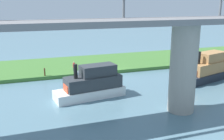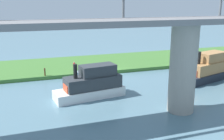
{
  "view_description": "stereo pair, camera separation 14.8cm",
  "coord_description": "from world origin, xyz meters",
  "px_view_note": "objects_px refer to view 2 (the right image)",
  "views": [
    {
      "loc": [
        11.29,
        34.64,
        10.29
      ],
      "look_at": [
        1.25,
        5.0,
        2.0
      ],
      "focal_mm": 41.68,
      "sensor_mm": 36.0,
      "label": 1
    },
    {
      "loc": [
        11.15,
        34.69,
        10.29
      ],
      "look_at": [
        1.25,
        5.0,
        2.0
      ],
      "focal_mm": 41.68,
      "sensor_mm": 36.0,
      "label": 2
    }
  ],
  "objects_px": {
    "person_on_bank": "(74,66)",
    "motorboat_white": "(83,78)",
    "riverboat_paddlewheel": "(207,69)",
    "bridge_pylon": "(183,69)",
    "motorboat_red": "(92,84)",
    "mooring_post": "(45,72)"
  },
  "relations": [
    {
      "from": "person_on_bank",
      "to": "motorboat_white",
      "type": "bearing_deg",
      "value": 97.4
    },
    {
      "from": "person_on_bank",
      "to": "riverboat_paddlewheel",
      "type": "distance_m",
      "value": 18.38
    },
    {
      "from": "person_on_bank",
      "to": "riverboat_paddlewheel",
      "type": "relative_size",
      "value": 0.16
    },
    {
      "from": "riverboat_paddlewheel",
      "to": "motorboat_white",
      "type": "height_order",
      "value": "riverboat_paddlewheel"
    },
    {
      "from": "motorboat_white",
      "to": "bridge_pylon",
      "type": "bearing_deg",
      "value": 118.83
    },
    {
      "from": "bridge_pylon",
      "to": "motorboat_red",
      "type": "distance_m",
      "value": 10.0
    },
    {
      "from": "person_on_bank",
      "to": "mooring_post",
      "type": "xyz_separation_m",
      "value": [
        4.24,
        1.18,
        -0.17
      ]
    },
    {
      "from": "person_on_bank",
      "to": "mooring_post",
      "type": "bearing_deg",
      "value": 15.51
    },
    {
      "from": "person_on_bank",
      "to": "motorboat_white",
      "type": "relative_size",
      "value": 0.34
    },
    {
      "from": "mooring_post",
      "to": "motorboat_red",
      "type": "xyz_separation_m",
      "value": [
        -4.37,
        8.6,
        0.42
      ]
    },
    {
      "from": "mooring_post",
      "to": "riverboat_paddlewheel",
      "type": "bearing_deg",
      "value": 160.6
    },
    {
      "from": "bridge_pylon",
      "to": "motorboat_white",
      "type": "relative_size",
      "value": 2.02
    },
    {
      "from": "bridge_pylon",
      "to": "person_on_bank",
      "type": "bearing_deg",
      "value": -65.54
    },
    {
      "from": "riverboat_paddlewheel",
      "to": "motorboat_red",
      "type": "bearing_deg",
      "value": 4.79
    },
    {
      "from": "bridge_pylon",
      "to": "person_on_bank",
      "type": "xyz_separation_m",
      "value": [
        7.34,
        -16.15,
        -2.99
      ]
    },
    {
      "from": "mooring_post",
      "to": "riverboat_paddlewheel",
      "type": "distance_m",
      "value": 21.82
    },
    {
      "from": "bridge_pylon",
      "to": "motorboat_red",
      "type": "relative_size",
      "value": 1.05
    },
    {
      "from": "bridge_pylon",
      "to": "motorboat_white",
      "type": "distance_m",
      "value": 14.72
    },
    {
      "from": "motorboat_white",
      "to": "motorboat_red",
      "type": "bearing_deg",
      "value": 86.73
    },
    {
      "from": "motorboat_white",
      "to": "motorboat_red",
      "type": "distance_m",
      "value": 6.2
    },
    {
      "from": "motorboat_white",
      "to": "mooring_post",
      "type": "bearing_deg",
      "value": -27.83
    },
    {
      "from": "person_on_bank",
      "to": "riverboat_paddlewheel",
      "type": "bearing_deg",
      "value": 152.72
    }
  ]
}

